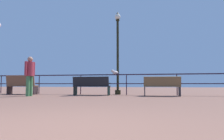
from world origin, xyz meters
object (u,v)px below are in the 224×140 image
bench_far_left (22,84)px  seagull_on_rail (115,72)px  bench_near_right (162,85)px  lamppost_center (118,50)px  person_by_bench (30,73)px  bench_near_left (91,85)px

bench_far_left → seagull_on_rail: bearing=8.1°
bench_far_left → bench_near_right: bench_far_left is taller
bench_near_right → lamppost_center: 2.92m
bench_near_right → person_by_bench: bearing=-168.5°
seagull_on_rail → person_by_bench: bearing=-152.3°
bench_near_left → person_by_bench: bearing=-154.8°
bench_far_left → bench_near_right: 6.87m
bench_near_left → bench_near_right: size_ratio=1.10×
seagull_on_rail → lamppost_center: bearing=71.0°
lamppost_center → bench_far_left: bearing=-168.7°
bench_near_left → bench_near_right: 3.20m
bench_far_left → person_by_bench: size_ratio=0.89×
bench_far_left → lamppost_center: size_ratio=0.36×
bench_far_left → lamppost_center: 5.16m
bench_far_left → person_by_bench: bearing=-42.8°
bench_near_right → lamppost_center: size_ratio=0.37×
bench_near_left → seagull_on_rail: seagull_on_rail is taller
seagull_on_rail → bench_near_left: bearing=-146.7°
person_by_bench → seagull_on_rail: bearing=27.7°
bench_far_left → seagull_on_rail: 4.75m
bench_far_left → bench_near_left: bench_far_left is taller
bench_near_right → person_by_bench: 5.78m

